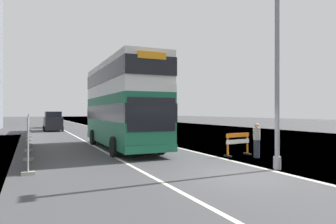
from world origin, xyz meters
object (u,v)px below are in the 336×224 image
double_decker_bus (122,103)px  car_receding_mid (52,120)px  pedestrian_at_kerb (257,140)px  lamppost_foreground (277,62)px  car_oncoming_near (53,122)px  roadworks_barrier (238,142)px

double_decker_bus → car_receding_mid: bearing=94.8°
double_decker_bus → pedestrian_at_kerb: size_ratio=6.21×
lamppost_foreground → car_oncoming_near: bearing=102.2°
roadworks_barrier → pedestrian_at_kerb: 1.02m
roadworks_barrier → car_oncoming_near: 25.92m
roadworks_barrier → car_oncoming_near: car_oncoming_near is taller
pedestrian_at_kerb → double_decker_bus: bearing=127.6°
car_oncoming_near → pedestrian_at_kerb: size_ratio=2.73×
lamppost_foreground → car_receding_mid: size_ratio=1.94×
double_decker_bus → roadworks_barrier: size_ratio=6.37×
car_receding_mid → pedestrian_at_kerb: size_ratio=2.69×
double_decker_bus → car_receding_mid: (-2.28, 27.30, -1.72)m
roadworks_barrier → double_decker_bus: bearing=129.7°
car_oncoming_near → roadworks_barrier: bearing=-74.1°
double_decker_bus → lamppost_foreground: bearing=-68.4°
double_decker_bus → roadworks_barrier: (4.46, -5.37, -2.01)m
car_receding_mid → pedestrian_at_kerb: 34.35m
double_decker_bus → car_receding_mid: double_decker_bus is taller
car_oncoming_near → pedestrian_at_kerb: 26.93m
lamppost_foreground → car_oncoming_near: lamppost_foreground is taller
double_decker_bus → car_oncoming_near: size_ratio=2.27×
car_receding_mid → double_decker_bus: bearing=-85.2°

